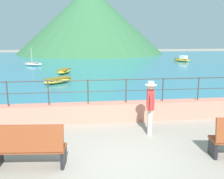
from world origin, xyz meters
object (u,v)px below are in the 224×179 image
object	(u,v)px
bench_main	(29,146)
boat_1	(64,71)
boat_0	(58,80)
boat_3	(182,59)
boat_2	(33,64)
person_walking	(150,105)

from	to	relation	value
bench_main	boat_1	bearing A→B (deg)	90.70
bench_main	boat_0	world-z (taller)	bench_main
boat_3	boat_2	bearing A→B (deg)	-171.61
bench_main	boat_1	distance (m)	15.99
boat_1	boat_3	world-z (taller)	boat_3
person_walking	boat_1	size ratio (longest dim) A/B	0.72
bench_main	person_walking	distance (m)	3.87
bench_main	boat_0	distance (m)	11.22
bench_main	boat_0	xyz separation A→B (m)	(-0.28, 11.22, -0.30)
boat_0	boat_1	xyz separation A→B (m)	(0.09, 4.77, 0.00)
person_walking	boat_3	size ratio (longest dim) A/B	0.72
boat_1	bench_main	bearing A→B (deg)	-89.30
person_walking	boat_3	distance (m)	25.65
bench_main	boat_2	world-z (taller)	boat_2
person_walking	boat_0	size ratio (longest dim) A/B	0.77
bench_main	boat_3	distance (m)	28.75
person_walking	boat_2	distance (m)	21.90
boat_1	boat_2	size ratio (longest dim) A/B	1.00
bench_main	person_walking	bearing A→B (deg)	26.75
boat_0	boat_1	size ratio (longest dim) A/B	0.93
person_walking	boat_0	xyz separation A→B (m)	(-3.72, 9.49, -0.72)
boat_1	boat_3	bearing A→B (deg)	32.15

